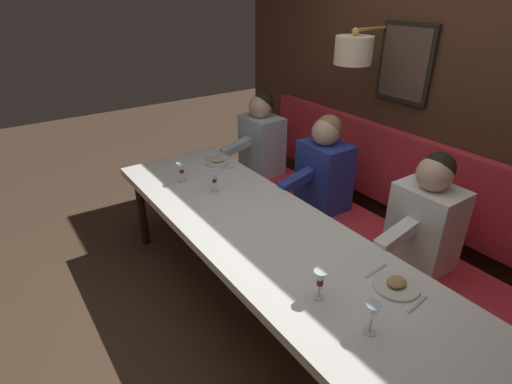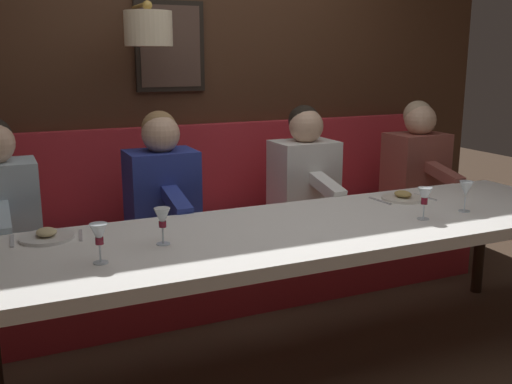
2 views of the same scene
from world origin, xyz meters
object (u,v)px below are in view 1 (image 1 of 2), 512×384
Objects in this scene: diner_near at (427,215)px; wine_glass_0 at (181,169)px; diner_far at (261,136)px; dining_table at (275,244)px; wine_glass_2 at (320,279)px; diner_middle at (324,166)px; wine_glass_4 at (373,313)px; wine_glass_1 at (215,178)px.

wine_glass_0 is (-1.01, 1.49, 0.04)m from diner_near.
dining_table is at bearing -122.39° from diner_far.
wine_glass_0 is (-0.13, 1.04, 0.17)m from dining_table.
diner_far is 4.82× the size of wine_glass_2.
diner_middle reaches higher than dining_table.
diner_near is at bearing -26.71° from dining_table.
diner_near is 4.82× the size of wine_glass_0.
dining_table is at bearing 82.25° from wine_glass_4.
diner_near is 4.82× the size of wine_glass_1.
diner_far is (0.88, 1.39, 0.13)m from dining_table.
diner_middle is at bearing 45.97° from wine_glass_2.
dining_table is 1.07m from wine_glass_0.
dining_table is at bearing 153.29° from diner_near.
diner_near is 1.80m from wine_glass_0.
wine_glass_4 reaches higher than dining_table.
wine_glass_2 is (-0.15, -0.56, 0.17)m from dining_table.
wine_glass_2 is 0.30m from wine_glass_4.
wine_glass_0 is (-1.01, -0.35, 0.04)m from diner_far.
diner_middle is 1.48m from wine_glass_2.
diner_middle is (0.00, 0.95, 0.00)m from diner_near.
diner_far is 1.09m from wine_glass_1.
diner_near is at bearing -55.78° from wine_glass_0.
wine_glass_4 is (0.01, -1.90, 0.00)m from wine_glass_0.
wine_glass_4 is at bearing -113.94° from diner_far.
wine_glass_4 is at bearing -94.30° from wine_glass_1.
dining_table is 0.77m from wine_glass_1.
diner_far is (0.00, 1.83, 0.00)m from diner_near.
wine_glass_1 is at bearing 164.54° from diner_middle.
diner_near is at bearing -53.69° from wine_glass_1.
wine_glass_2 is (-1.03, -1.95, 0.04)m from diner_far.
diner_far reaches higher than wine_glass_1.
dining_table is 19.29× the size of wine_glass_4.
wine_glass_0 is at bearing 114.56° from wine_glass_1.
dining_table is 4.00× the size of diner_near.
wine_glass_0 and wine_glass_1 have the same top height.
wine_glass_4 is (0.03, -0.30, 0.00)m from wine_glass_2.
diner_near reaches higher than wine_glass_2.
wine_glass_2 is at bearing -90.70° from wine_glass_0.
wine_glass_0 is at bearing 90.38° from wine_glass_4.
dining_table is 1.65m from diner_far.
dining_table is 0.88m from wine_glass_4.
diner_far is 4.82× the size of wine_glass_1.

